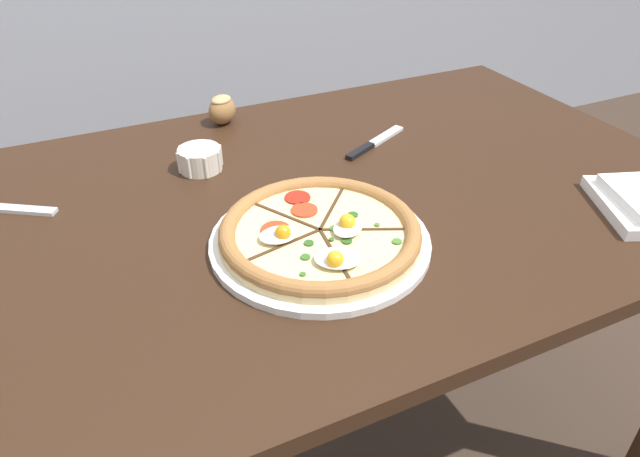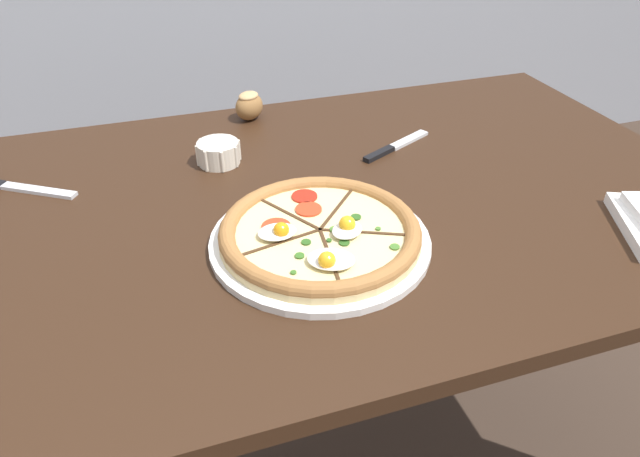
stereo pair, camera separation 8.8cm
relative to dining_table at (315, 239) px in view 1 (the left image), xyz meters
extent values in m
plane|color=#3D2D23|center=(0.00, 0.00, -0.67)|extent=(12.00, 12.00, 0.00)
cube|color=#331E11|center=(0.00, 0.00, 0.08)|extent=(1.46, 0.90, 0.03)
cube|color=#331E11|center=(0.68, 0.40, -0.30)|extent=(0.06, 0.06, 0.73)
cylinder|color=white|center=(-0.05, -0.14, 0.10)|extent=(0.35, 0.35, 0.01)
cylinder|color=#E5C684|center=(-0.05, -0.14, 0.11)|extent=(0.32, 0.32, 0.01)
cylinder|color=beige|center=(-0.05, -0.14, 0.12)|extent=(0.27, 0.27, 0.00)
torus|color=#A36B38|center=(-0.05, -0.14, 0.12)|extent=(0.32, 0.32, 0.03)
cube|color=#472D19|center=(-0.06, -0.21, 0.12)|extent=(0.02, 0.14, 0.00)
cube|color=#472D19|center=(0.01, -0.17, 0.12)|extent=(0.13, 0.06, 0.00)
cube|color=#472D19|center=(-0.01, -0.09, 0.12)|extent=(0.10, 0.10, 0.00)
cube|color=#472D19|center=(-0.09, -0.08, 0.12)|extent=(0.07, 0.12, 0.00)
cube|color=#472D19|center=(-0.12, -0.15, 0.12)|extent=(0.13, 0.03, 0.00)
cylinder|color=red|center=(-0.05, -0.04, 0.12)|extent=(0.04, 0.04, 0.00)
cylinder|color=red|center=(-0.05, -0.08, 0.12)|extent=(0.04, 0.04, 0.00)
cylinder|color=red|center=(-0.12, -0.11, 0.12)|extent=(0.05, 0.05, 0.00)
ellipsoid|color=white|center=(-0.02, -0.16, 0.13)|extent=(0.07, 0.07, 0.01)
sphere|color=#F4AD1E|center=(-0.02, -0.16, 0.14)|extent=(0.03, 0.03, 0.03)
ellipsoid|color=white|center=(-0.07, -0.22, 0.13)|extent=(0.09, 0.08, 0.01)
sphere|color=#F4AD1E|center=(-0.08, -0.23, 0.14)|extent=(0.03, 0.03, 0.03)
ellipsoid|color=white|center=(-0.12, -0.13, 0.13)|extent=(0.06, 0.05, 0.01)
sphere|color=orange|center=(-0.12, -0.14, 0.14)|extent=(0.02, 0.02, 0.02)
cylinder|color=#386B23|center=(-0.10, -0.20, 0.12)|extent=(0.01, 0.01, 0.00)
cylinder|color=#2D5B1E|center=(0.01, -0.13, 0.12)|extent=(0.02, 0.02, 0.00)
cylinder|color=#386B23|center=(-0.12, -0.23, 0.12)|extent=(0.01, 0.01, 0.00)
cylinder|color=#2D5B1E|center=(-0.03, -0.19, 0.12)|extent=(0.02, 0.02, 0.00)
cylinder|color=#477A2D|center=(0.03, -0.17, 0.12)|extent=(0.01, 0.01, 0.00)
cylinder|color=#2D5B1E|center=(-0.09, -0.17, 0.12)|extent=(0.01, 0.01, 0.00)
cylinder|color=#477A2D|center=(0.04, -0.22, 0.12)|extent=(0.01, 0.01, 0.00)
cylinder|color=#477A2D|center=(-0.03, -0.15, 0.12)|extent=(0.02, 0.02, 0.00)
cylinder|color=#2D5B1E|center=(-0.05, -0.17, 0.12)|extent=(0.01, 0.01, 0.00)
cylinder|color=silver|center=(-0.16, 0.18, 0.12)|extent=(0.08, 0.08, 0.04)
cylinder|color=beige|center=(-0.16, 0.18, 0.12)|extent=(0.07, 0.07, 0.02)
cylinder|color=silver|center=(-0.12, 0.18, 0.12)|extent=(0.01, 0.01, 0.04)
cylinder|color=silver|center=(-0.13, 0.21, 0.12)|extent=(0.01, 0.01, 0.04)
cylinder|color=silver|center=(-0.16, 0.22, 0.12)|extent=(0.01, 0.01, 0.04)
cylinder|color=silver|center=(-0.19, 0.21, 0.12)|extent=(0.01, 0.01, 0.04)
cylinder|color=silver|center=(-0.20, 0.18, 0.12)|extent=(0.01, 0.01, 0.04)
cylinder|color=silver|center=(-0.19, 0.15, 0.12)|extent=(0.01, 0.01, 0.04)
cylinder|color=silver|center=(-0.16, 0.14, 0.12)|extent=(0.01, 0.01, 0.04)
cylinder|color=silver|center=(-0.13, 0.15, 0.12)|extent=(0.01, 0.01, 0.04)
ellipsoid|color=olive|center=(-0.05, 0.38, 0.13)|extent=(0.09, 0.09, 0.06)
ellipsoid|color=tan|center=(-0.05, 0.38, 0.15)|extent=(0.06, 0.06, 0.02)
cube|color=silver|center=(0.24, 0.15, 0.10)|extent=(0.11, 0.07, 0.01)
cube|color=black|center=(0.15, 0.11, 0.10)|extent=(0.08, 0.05, 0.01)
cube|color=silver|center=(-0.49, 0.17, 0.10)|extent=(0.14, 0.10, 0.01)
camera|label=1|loc=(-0.37, -0.80, 0.62)|focal=32.00mm
camera|label=2|loc=(-0.28, -0.83, 0.62)|focal=32.00mm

